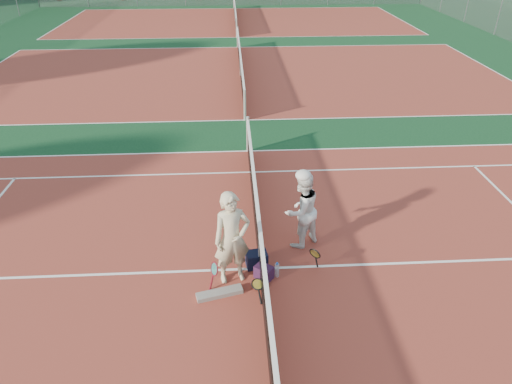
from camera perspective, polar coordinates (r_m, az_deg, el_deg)
ground at (r=9.27m, az=0.45°, el=-9.57°), size 130.00×130.00×0.00m
court_main at (r=9.27m, az=0.45°, el=-9.55°), size 23.77×10.97×0.01m
court_far_a at (r=21.42m, az=-1.94°, el=14.37°), size 23.77×10.97×0.01m
court_far_b at (r=34.59m, az=-2.62°, el=20.60°), size 23.77×10.97×0.01m
net_main at (r=8.95m, az=0.46°, el=-7.07°), size 0.10×10.98×1.02m
net_far_a at (r=21.29m, az=-1.96°, el=15.68°), size 0.10×10.98×1.02m
net_far_b at (r=34.51m, az=-2.64°, el=21.43°), size 0.10×10.98×1.02m
player_a at (r=8.47m, az=-3.02°, el=-5.83°), size 0.79×0.63×1.91m
player_b at (r=9.49m, az=5.69°, el=-2.25°), size 1.05×1.00×1.71m
racket_red at (r=8.69m, az=-5.19°, el=-10.39°), size 0.29×0.32×0.59m
racket_black_held at (r=9.10m, az=7.32°, el=-8.43°), size 0.36×0.36×0.57m
racket_spare at (r=8.83m, az=0.19°, el=-11.56°), size 0.32×0.62×0.10m
sports_bag_navy at (r=9.23m, az=0.08°, el=-8.44°), size 0.45×0.34×0.33m
sports_bag_purple at (r=8.97m, az=0.99°, el=-10.00°), size 0.41×0.40×0.28m
net_cover_canvas at (r=8.70m, az=-4.57°, el=-12.50°), size 0.89×0.42×0.09m
water_bottle at (r=9.01m, az=2.63°, el=-9.75°), size 0.09×0.09×0.30m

